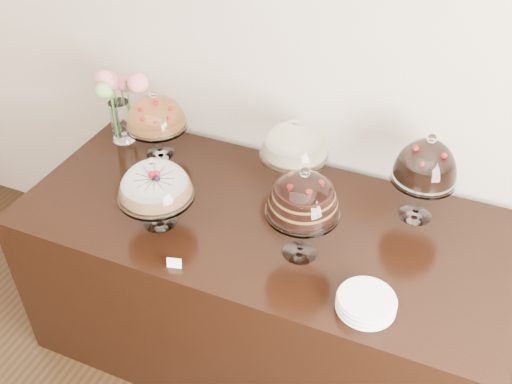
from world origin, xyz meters
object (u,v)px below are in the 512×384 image
at_px(cake_stand_dark_choco, 426,165).
at_px(flower_vase, 119,98).
at_px(display_counter, 260,285).
at_px(cake_stand_fruit_tart, 156,115).
at_px(cake_stand_sugar_sponge, 155,184).
at_px(cake_stand_cheesecake, 295,143).
at_px(cake_stand_choco_layer, 303,198).
at_px(plate_stack, 366,303).

distance_m(cake_stand_dark_choco, flower_vase, 1.56).
distance_m(display_counter, cake_stand_dark_choco, 1.01).
xyz_separation_m(cake_stand_dark_choco, cake_stand_fruit_tart, (-1.32, -0.02, -0.05)).
height_order(cake_stand_sugar_sponge, cake_stand_dark_choco, cake_stand_dark_choco).
distance_m(cake_stand_dark_choco, cake_stand_fruit_tart, 1.32).
bearing_deg(cake_stand_dark_choco, cake_stand_sugar_sponge, -154.71).
bearing_deg(cake_stand_cheesecake, cake_stand_choco_layer, -66.42).
bearing_deg(cake_stand_sugar_sponge, plate_stack, -7.57).
relative_size(flower_vase, plate_stack, 1.90).
distance_m(cake_stand_fruit_tart, flower_vase, 0.24).
height_order(cake_stand_dark_choco, flower_vase, cake_stand_dark_choco).
bearing_deg(cake_stand_choco_layer, flower_vase, 158.61).
distance_m(cake_stand_choco_layer, cake_stand_cheesecake, 0.48).
distance_m(cake_stand_sugar_sponge, cake_stand_cheesecake, 0.67).
bearing_deg(cake_stand_dark_choco, cake_stand_choco_layer, -132.89).
height_order(cake_stand_fruit_tart, plate_stack, cake_stand_fruit_tart).
distance_m(cake_stand_sugar_sponge, plate_stack, 1.00).
distance_m(cake_stand_cheesecake, plate_stack, 0.84).
xyz_separation_m(cake_stand_cheesecake, flower_vase, (-0.96, 0.01, 0.02)).
xyz_separation_m(display_counter, plate_stack, (0.57, -0.34, 0.48)).
xyz_separation_m(cake_stand_choco_layer, cake_stand_fruit_tart, (-0.92, 0.41, -0.06)).
relative_size(cake_stand_fruit_tart, plate_stack, 1.67).
bearing_deg(cake_stand_cheesecake, plate_stack, -50.33).
xyz_separation_m(cake_stand_choco_layer, plate_stack, (0.33, -0.19, -0.26)).
bearing_deg(display_counter, cake_stand_choco_layer, -31.29).
xyz_separation_m(cake_stand_choco_layer, flower_vase, (-1.16, 0.45, -0.04)).
distance_m(display_counter, flower_vase, 1.20).
relative_size(cake_stand_cheesecake, cake_stand_dark_choco, 0.85).
distance_m(cake_stand_dark_choco, plate_stack, 0.67).
bearing_deg(cake_stand_dark_choco, cake_stand_cheesecake, 179.24).
bearing_deg(flower_vase, cake_stand_dark_choco, -0.78).
bearing_deg(cake_stand_sugar_sponge, cake_stand_cheesecake, 48.05).
xyz_separation_m(display_counter, flower_vase, (-0.91, 0.31, 0.71)).
bearing_deg(plate_stack, cake_stand_sugar_sponge, 172.43).
xyz_separation_m(display_counter, cake_stand_choco_layer, (0.24, -0.15, 0.75)).
height_order(cake_stand_fruit_tart, flower_vase, flower_vase).
distance_m(display_counter, plate_stack, 0.82).
bearing_deg(flower_vase, plate_stack, -23.39).
bearing_deg(flower_vase, cake_stand_choco_layer, -21.39).
bearing_deg(cake_stand_sugar_sponge, display_counter, 27.40).
xyz_separation_m(cake_stand_sugar_sponge, cake_stand_choco_layer, (0.64, 0.06, 0.08)).
relative_size(cake_stand_dark_choco, plate_stack, 1.97).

